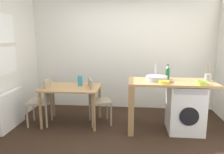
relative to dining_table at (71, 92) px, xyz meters
The scene contains 16 objects.
ground_plane 1.30m from the dining_table, 33.19° to the right, with size 5.46×5.46×0.00m, color black.
wall_back 1.63m from the dining_table, 50.33° to the left, with size 4.60×0.10×2.70m, color silver.
radiator 1.16m from the dining_table, 163.70° to the right, with size 0.10×0.80×0.70m, color white.
dining_table is the anchor object (origin of this frame).
chair_person_seat 0.57m from the dining_table, behind, with size 0.44×0.44×0.90m.
chair_opposite 0.50m from the dining_table, ahead, with size 0.51×0.51×0.90m.
kitchen_counter 1.66m from the dining_table, ahead, with size 1.50×0.68×0.92m.
washing_machine 2.14m from the dining_table, ahead, with size 0.60×0.61×0.86m.
sink_basin 1.64m from the dining_table, ahead, with size 0.38×0.38×0.09m, color #9EA0A5.
tap 1.65m from the dining_table, ahead, with size 0.02×0.02×0.28m, color #B2B2B7.
bottle_tall_green 1.86m from the dining_table, ahead, with size 0.08×0.08×0.27m.
mixing_bowl 1.77m from the dining_table, 11.54° to the right, with size 0.18×0.18×0.05m.
utensil_crock 2.52m from the dining_table, ahead, with size 0.11×0.11×0.30m.
colander 2.36m from the dining_table, ahead, with size 0.20×0.20×0.06m.
vase 0.27m from the dining_table, 33.69° to the left, with size 0.09×0.09×0.20m, color teal.
scissors 1.85m from the dining_table, ahead, with size 0.15×0.06×0.01m.
Camera 1 is at (0.23, -3.35, 1.71)m, focal length 34.72 mm.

